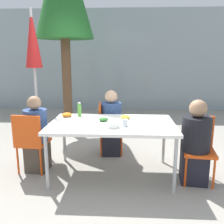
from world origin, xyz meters
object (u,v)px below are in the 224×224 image
Objects in this scene: person_far at (111,125)px; chair_far at (106,125)px; chair_left at (31,139)px; person_left at (36,136)px; bottle at (79,110)px; chair_right at (198,144)px; closed_umbrella at (33,49)px; salad_bowl at (112,125)px; drinking_cup at (125,123)px; person_right at (195,145)px.

chair_far is at bearing -121.90° from person_far.
chair_left is 1.32m from person_far.
bottle is at bearing 28.83° from person_left.
chair_far is 0.68m from bottle.
chair_right is 0.36× the size of closed_umbrella.
chair_right is 1.18m from salad_bowl.
person_far is (-1.20, 0.82, 0.01)m from chair_right.
person_left is 0.45× the size of closed_umbrella.
person_left reaches higher than salad_bowl.
person_far is at bearing 104.21° from drinking_cup.
chair_far is at bearing -26.84° from chair_right.
chair_far is 4.91× the size of salad_bowl.
bottle is 1.20× the size of salad_bowl.
person_far is at bearing 42.10° from bottle.
chair_far is 4.09× the size of bottle.
drinking_cup is at bearing 14.03° from chair_far.
closed_umbrella reaches higher than chair_right.
person_right is 6.31× the size of salad_bowl.
person_far is (1.03, 0.66, -0.00)m from person_left.
chair_far is 1.78m from closed_umbrella.
chair_left is at bearing 168.50° from salad_bowl.
chair_left is at bearing 3.09° from person_right.
chair_right is 0.79× the size of person_far.
chair_right is at bearing -14.02° from bottle.
salad_bowl is (0.07, -0.98, 0.27)m from person_far.
drinking_cup is (1.32, -0.17, 0.30)m from chair_left.
chair_far is (-1.29, 0.86, 0.00)m from chair_right.
salad_bowl is at bearing 14.85° from chair_right.
person_left is at bearing 1.01° from person_right.
person_far is 1.01m from salad_bowl.
bottle is (0.89, -0.68, -0.89)m from closed_umbrella.
person_left is (0.06, 0.08, 0.01)m from chair_left.
salad_bowl is at bearing -47.62° from bottle.
chair_left is 1.27m from chair_far.
chair_right is 1.00× the size of chair_far.
closed_umbrella is at bearing 113.03° from person_left.
chair_left and chair_right have the same top height.
chair_left is 2.24m from person_right.
closed_umbrella is 11.47× the size of bottle.
chair_left is at bearing -121.90° from person_left.
person_right reaches higher than person_left.
person_left reaches higher than bottle.
chair_far reaches higher than salad_bowl.
person_far is 6.24× the size of salad_bowl.
chair_right is 0.10m from person_right.
person_left is at bearing -71.97° from closed_umbrella.
person_right is at bearing -16.98° from bottle.
chair_right is 1.74m from bottle.
closed_umbrella is at bearing 138.41° from salad_bowl.
person_far reaches higher than chair_left.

